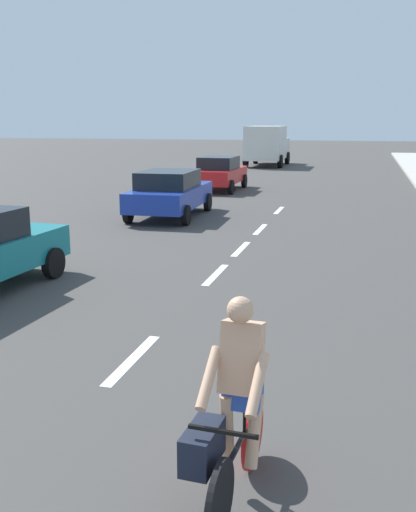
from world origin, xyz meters
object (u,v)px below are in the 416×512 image
at_px(cyclist, 232,412).
at_px(parked_car_red, 220,172).
at_px(delivery_truck, 267,145).
at_px(parked_car_blue, 170,192).

distance_m(cyclist, parked_car_red, 23.15).
bearing_deg(parked_car_red, cyclist, -75.49).
bearing_deg(delivery_truck, parked_car_red, -88.99).
xyz_separation_m(cyclist, delivery_truck, (-5.89, 38.25, 0.67)).
height_order(cyclist, parked_car_red, cyclist).
relative_size(cyclist, delivery_truck, 0.29).
relative_size(cyclist, parked_car_red, 0.44).
xyz_separation_m(parked_car_blue, parked_car_red, (-0.23, 8.02, -0.00)).
bearing_deg(parked_car_red, delivery_truck, 91.76).
height_order(cyclist, delivery_truck, delivery_truck).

